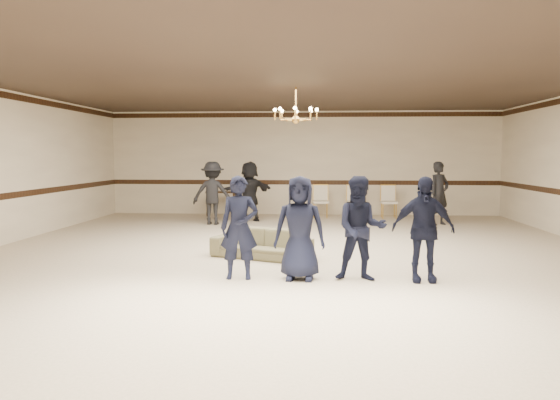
% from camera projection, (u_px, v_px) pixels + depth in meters
% --- Properties ---
extents(room, '(12.01, 14.01, 3.21)m').
position_uv_depth(room, '(294.00, 169.00, 10.11)').
color(room, beige).
rests_on(room, ground).
extents(chair_rail, '(12.00, 0.02, 0.14)m').
position_uv_depth(chair_rail, '(303.00, 182.00, 17.11)').
color(chair_rail, black).
rests_on(chair_rail, wall_back).
extents(crown_molding, '(12.00, 0.02, 0.14)m').
position_uv_depth(crown_molding, '(303.00, 115.00, 16.94)').
color(crown_molding, black).
rests_on(crown_molding, wall_back).
extents(chandelier, '(0.94, 0.94, 0.89)m').
position_uv_depth(chandelier, '(296.00, 103.00, 11.00)').
color(chandelier, gold).
rests_on(chandelier, ceiling).
extents(boy_a, '(0.58, 0.39, 1.54)m').
position_uv_depth(boy_a, '(239.00, 227.00, 8.21)').
color(boy_a, black).
rests_on(boy_a, floor).
extents(boy_b, '(0.78, 0.53, 1.54)m').
position_uv_depth(boy_b, '(300.00, 228.00, 8.15)').
color(boy_b, black).
rests_on(boy_b, floor).
extents(boy_c, '(0.77, 0.61, 1.54)m').
position_uv_depth(boy_c, '(361.00, 229.00, 8.09)').
color(boy_c, black).
rests_on(boy_c, floor).
extents(boy_d, '(0.91, 0.39, 1.54)m').
position_uv_depth(boy_d, '(423.00, 229.00, 8.03)').
color(boy_d, black).
rests_on(boy_d, floor).
extents(settee, '(1.91, 1.33, 0.52)m').
position_uv_depth(settee, '(261.00, 243.00, 9.91)').
color(settee, brown).
rests_on(settee, floor).
extents(adult_left, '(1.09, 0.64, 1.68)m').
position_uv_depth(adult_left, '(213.00, 193.00, 14.66)').
color(adult_left, black).
rests_on(adult_left, floor).
extents(adult_mid, '(1.52, 1.35, 1.68)m').
position_uv_depth(adult_mid, '(249.00, 191.00, 15.30)').
color(adult_mid, black).
rests_on(adult_mid, floor).
extents(adult_right, '(0.73, 0.67, 1.68)m').
position_uv_depth(adult_right, '(439.00, 193.00, 14.56)').
color(adult_right, black).
rests_on(adult_right, floor).
extents(banquet_chair_left, '(0.50, 0.50, 0.95)m').
position_uv_depth(banquet_chair_left, '(321.00, 202.00, 16.30)').
color(banquet_chair_left, beige).
rests_on(banquet_chair_left, floor).
extents(banquet_chair_mid, '(0.47, 0.47, 0.95)m').
position_uv_depth(banquet_chair_mid, '(355.00, 202.00, 16.24)').
color(banquet_chair_mid, beige).
rests_on(banquet_chair_mid, floor).
extents(banquet_chair_right, '(0.49, 0.49, 0.95)m').
position_uv_depth(banquet_chair_right, '(389.00, 202.00, 16.17)').
color(banquet_chair_right, beige).
rests_on(banquet_chair_right, floor).
extents(console_table, '(0.90, 0.39, 0.76)m').
position_uv_depth(console_table, '(221.00, 204.00, 16.71)').
color(console_table, black).
rests_on(console_table, floor).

